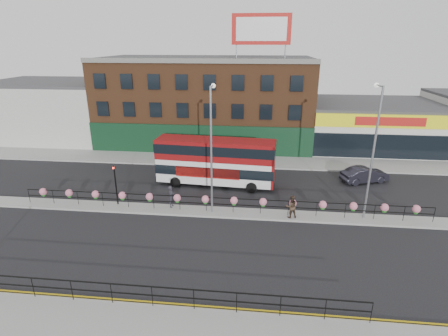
# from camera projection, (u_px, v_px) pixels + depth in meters

# --- Properties ---
(ground) EXTENTS (120.00, 120.00, 0.00)m
(ground) POSITION_uv_depth(u_px,v_px,m) (220.00, 213.00, 25.95)
(ground) COLOR black
(ground) RESTS_ON ground
(north_pavement) EXTENTS (60.00, 4.00, 0.15)m
(north_pavement) POSITION_uv_depth(u_px,v_px,m) (233.00, 161.00, 37.14)
(north_pavement) COLOR gray
(north_pavement) RESTS_ON ground
(median) EXTENTS (60.00, 1.60, 0.15)m
(median) POSITION_uv_depth(u_px,v_px,m) (220.00, 212.00, 25.92)
(median) COLOR gray
(median) RESTS_ON ground
(yellow_line_inner) EXTENTS (60.00, 0.10, 0.01)m
(yellow_line_inner) POSITION_uv_depth(u_px,v_px,m) (196.00, 305.00, 16.88)
(yellow_line_inner) COLOR gold
(yellow_line_inner) RESTS_ON ground
(yellow_line_outer) EXTENTS (60.00, 0.10, 0.01)m
(yellow_line_outer) POSITION_uv_depth(u_px,v_px,m) (195.00, 308.00, 16.71)
(yellow_line_outer) COLOR gold
(yellow_line_outer) RESTS_ON ground
(brick_building) EXTENTS (25.00, 12.21, 10.30)m
(brick_building) POSITION_uv_depth(u_px,v_px,m) (207.00, 101.00, 43.25)
(brick_building) COLOR brown
(brick_building) RESTS_ON ground
(supermarket) EXTENTS (15.00, 12.25, 5.30)m
(supermarket) POSITION_uv_depth(u_px,v_px,m) (371.00, 124.00, 42.03)
(supermarket) COLOR silver
(supermarket) RESTS_ON ground
(warehouse_west) EXTENTS (15.50, 12.00, 7.30)m
(warehouse_west) POSITION_uv_depth(u_px,v_px,m) (55.00, 109.00, 45.84)
(warehouse_west) COLOR #B3B3AE
(warehouse_west) RESTS_ON ground
(billboard) EXTENTS (6.00, 0.29, 4.40)m
(billboard) POSITION_uv_depth(u_px,v_px,m) (261.00, 29.00, 35.20)
(billboard) COLOR #A81612
(billboard) RESTS_ON brick_building
(median_railing) EXTENTS (30.04, 0.56, 1.23)m
(median_railing) POSITION_uv_depth(u_px,v_px,m) (220.00, 200.00, 25.59)
(median_railing) COLOR black
(median_railing) RESTS_ON median
(south_railing) EXTENTS (20.04, 0.05, 1.12)m
(south_railing) POSITION_uv_depth(u_px,v_px,m) (152.00, 292.00, 16.38)
(south_railing) COLOR black
(south_railing) RESTS_ON south_pavement
(double_decker_bus) EXTENTS (10.44, 3.20, 4.16)m
(double_decker_bus) POSITION_uv_depth(u_px,v_px,m) (216.00, 158.00, 30.25)
(double_decker_bus) COLOR silver
(double_decker_bus) RESTS_ON ground
(car) EXTENTS (4.24, 5.25, 1.41)m
(car) POSITION_uv_depth(u_px,v_px,m) (365.00, 175.00, 31.48)
(car) COLOR #21212B
(car) RESTS_ON ground
(pedestrian_a) EXTENTS (0.70, 0.53, 1.68)m
(pedestrian_a) POSITION_uv_depth(u_px,v_px,m) (171.00, 196.00, 26.38)
(pedestrian_a) COLOR #27262E
(pedestrian_a) RESTS_ON median
(pedestrian_b) EXTENTS (1.14, 1.04, 1.70)m
(pedestrian_b) POSITION_uv_depth(u_px,v_px,m) (291.00, 206.00, 24.76)
(pedestrian_b) COLOR #413124
(pedestrian_b) RESTS_ON median
(lamp_column_west) EXTENTS (0.33, 1.61, 9.16)m
(lamp_column_west) POSITION_uv_depth(u_px,v_px,m) (212.00, 140.00, 24.26)
(lamp_column_west) COLOR gray
(lamp_column_west) RESTS_ON median
(lamp_column_east) EXTENTS (0.33, 1.63, 9.30)m
(lamp_column_east) POSITION_uv_depth(u_px,v_px,m) (374.00, 142.00, 23.36)
(lamp_column_east) COLOR gray
(lamp_column_east) RESTS_ON median
(traffic_light_median) EXTENTS (0.15, 0.28, 3.65)m
(traffic_light_median) POSITION_uv_depth(u_px,v_px,m) (115.00, 176.00, 26.28)
(traffic_light_median) COLOR black
(traffic_light_median) RESTS_ON median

